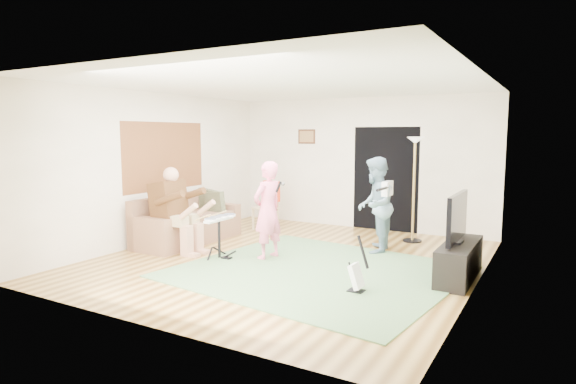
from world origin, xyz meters
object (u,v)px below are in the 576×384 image
at_px(sofa, 185,226).
at_px(tv_cabinet, 459,261).
at_px(guitarist, 375,205).
at_px(singer, 268,210).
at_px(drum_kit, 219,240).
at_px(television, 457,217).
at_px(dining_chair, 267,212).
at_px(guitar_spare, 357,276).
at_px(torchiere_lamp, 414,170).

xyz_separation_m(sofa, tv_cabinet, (4.79, 0.08, -0.03)).
bearing_deg(tv_cabinet, guitarist, 149.64).
bearing_deg(singer, drum_kit, -48.52).
distance_m(sofa, television, 4.78).
xyz_separation_m(guitarist, tv_cabinet, (1.51, -0.89, -0.54)).
bearing_deg(tv_cabinet, drum_kit, -168.15).
height_order(guitarist, dining_chair, guitarist).
relative_size(drum_kit, dining_chair, 0.70).
bearing_deg(guitar_spare, drum_kit, 169.33).
xyz_separation_m(singer, torchiere_lamp, (1.66, 2.33, 0.54)).
relative_size(torchiere_lamp, dining_chair, 1.92).
xyz_separation_m(torchiere_lamp, dining_chair, (-2.93, -0.35, -0.95)).
height_order(sofa, tv_cabinet, sofa).
bearing_deg(television, dining_chair, 158.15).
bearing_deg(guitar_spare, guitarist, 103.82).
xyz_separation_m(drum_kit, singer, (0.67, 0.38, 0.47)).
bearing_deg(dining_chair, torchiere_lamp, 14.77).
bearing_deg(guitar_spare, tv_cabinet, 50.38).
distance_m(torchiere_lamp, television, 2.31).
height_order(guitarist, television, guitarist).
bearing_deg(singer, tv_cabinet, 108.92).
xyz_separation_m(sofa, television, (4.74, 0.08, 0.57)).
xyz_separation_m(tv_cabinet, television, (-0.05, 0.00, 0.60)).
bearing_deg(television, torchiere_lamp, 119.59).
relative_size(sofa, torchiere_lamp, 1.10).
bearing_deg(torchiere_lamp, guitar_spare, -86.90).
height_order(sofa, dining_chair, dining_chair).
relative_size(sofa, singer, 1.36).
bearing_deg(drum_kit, television, 12.01).
bearing_deg(guitar_spare, dining_chair, 137.62).
height_order(guitarist, guitar_spare, guitarist).
xyz_separation_m(guitar_spare, torchiere_lamp, (-0.17, 3.18, 1.10)).
distance_m(guitar_spare, television, 1.66).
relative_size(singer, television, 1.38).
bearing_deg(dining_chair, guitarist, -7.96).
distance_m(drum_kit, torchiere_lamp, 3.71).
relative_size(drum_kit, guitarist, 0.44).
distance_m(sofa, dining_chair, 1.85).
bearing_deg(television, tv_cabinet, -0.00).
bearing_deg(guitarist, television, 46.97).
bearing_deg(sofa, drum_kit, -26.68).
height_order(drum_kit, torchiere_lamp, torchiere_lamp).
distance_m(sofa, torchiere_lamp, 4.29).
distance_m(guitar_spare, dining_chair, 4.20).
distance_m(torchiere_lamp, tv_cabinet, 2.53).
height_order(drum_kit, tv_cabinet, drum_kit).
bearing_deg(drum_kit, sofa, 153.32).
bearing_deg(singer, dining_chair, -135.60).
distance_m(singer, television, 2.81).
xyz_separation_m(drum_kit, television, (3.45, 0.73, 0.55)).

